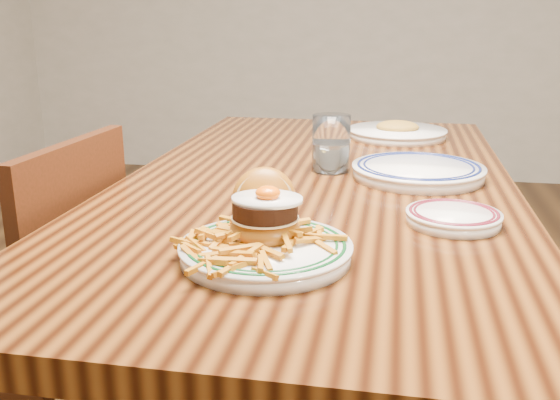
% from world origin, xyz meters
% --- Properties ---
extents(table, '(0.85, 1.60, 0.75)m').
position_xyz_m(table, '(0.00, 0.00, 0.66)').
color(table, black).
rests_on(table, floor).
extents(chair_left, '(0.42, 0.42, 0.86)m').
position_xyz_m(chair_left, '(-0.58, -0.23, 0.46)').
color(chair_left, '#3E1A0D').
rests_on(chair_left, floor).
extents(main_plate, '(0.26, 0.27, 0.12)m').
position_xyz_m(main_plate, '(-0.02, -0.47, 0.78)').
color(main_plate, white).
rests_on(main_plate, table).
extents(side_plate, '(0.16, 0.17, 0.03)m').
position_xyz_m(side_plate, '(0.27, -0.27, 0.76)').
color(side_plate, white).
rests_on(side_plate, table).
extents(rear_plate, '(0.29, 0.29, 0.03)m').
position_xyz_m(rear_plate, '(0.22, 0.04, 0.77)').
color(rear_plate, white).
rests_on(rear_plate, table).
extents(water_glass, '(0.09, 0.09, 0.13)m').
position_xyz_m(water_glass, '(0.02, 0.07, 0.81)').
color(water_glass, white).
rests_on(water_glass, table).
extents(far_plate, '(0.29, 0.29, 0.05)m').
position_xyz_m(far_plate, '(0.17, 0.51, 0.77)').
color(far_plate, white).
rests_on(far_plate, table).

